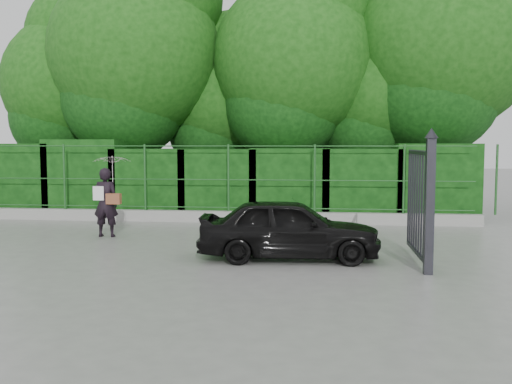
# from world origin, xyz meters

# --- Properties ---
(ground) EXTENTS (80.00, 80.00, 0.00)m
(ground) POSITION_xyz_m (0.00, 0.00, 0.00)
(ground) COLOR gray
(kerb) EXTENTS (14.00, 0.25, 0.30)m
(kerb) POSITION_xyz_m (0.00, 4.50, 0.15)
(kerb) COLOR #9E9E99
(kerb) RESTS_ON ground
(fence) EXTENTS (14.13, 0.06, 1.80)m
(fence) POSITION_xyz_m (0.22, 4.50, 1.20)
(fence) COLOR #225623
(fence) RESTS_ON kerb
(hedge) EXTENTS (14.20, 1.20, 2.24)m
(hedge) POSITION_xyz_m (-0.07, 5.50, 1.03)
(hedge) COLOR black
(hedge) RESTS_ON ground
(trees) EXTENTS (17.10, 6.15, 8.08)m
(trees) POSITION_xyz_m (1.14, 7.74, 4.62)
(trees) COLOR black
(trees) RESTS_ON ground
(gate) EXTENTS (0.22, 2.33, 2.36)m
(gate) POSITION_xyz_m (4.60, -0.72, 1.19)
(gate) COLOR black
(gate) RESTS_ON ground
(woman) EXTENTS (0.86, 0.84, 1.86)m
(woman) POSITION_xyz_m (-1.89, 1.87, 1.20)
(woman) COLOR black
(woman) RESTS_ON ground
(car) EXTENTS (3.38, 1.52, 1.13)m
(car) POSITION_xyz_m (2.29, -0.21, 0.56)
(car) COLOR black
(car) RESTS_ON ground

